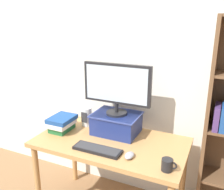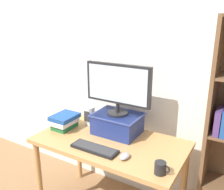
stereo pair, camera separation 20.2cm
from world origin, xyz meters
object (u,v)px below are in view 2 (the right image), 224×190
object	(u,v)px
coffee_mug	(161,168)
computer_mouse	(125,156)
book_stack	(64,121)
desk	(110,150)
computer_monitor	(118,86)
keyboard	(95,149)
riser_box	(117,123)
desk_speaker	(90,116)

from	to	relation	value
coffee_mug	computer_mouse	bearing A→B (deg)	171.62
book_stack	coffee_mug	size ratio (longest dim) A/B	2.31
desk	book_stack	xyz separation A→B (m)	(-0.48, -0.01, 0.16)
computer_monitor	keyboard	xyz separation A→B (m)	(-0.00, -0.35, -0.42)
riser_box	computer_monitor	distance (m)	0.33
computer_mouse	desk_speaker	world-z (taller)	desk_speaker
desk	computer_monitor	size ratio (longest dim) A/B	2.08
computer_monitor	computer_mouse	xyz separation A→B (m)	(0.25, -0.34, -0.41)
riser_box	desk_speaker	world-z (taller)	riser_box
computer_monitor	desk_speaker	size ratio (longest dim) A/B	3.40
computer_mouse	keyboard	bearing A→B (deg)	-177.18
riser_box	book_stack	size ratio (longest dim) A/B	1.66
book_stack	coffee_mug	world-z (taller)	book_stack
desk	computer_monitor	world-z (taller)	computer_monitor
riser_box	coffee_mug	world-z (taller)	riser_box
riser_box	coffee_mug	bearing A→B (deg)	-35.24
keyboard	computer_mouse	world-z (taller)	computer_mouse
riser_box	keyboard	size ratio (longest dim) A/B	1.06
computer_mouse	desk_speaker	bearing A→B (deg)	147.36
keyboard	book_stack	world-z (taller)	book_stack
riser_box	computer_mouse	distance (m)	0.43
keyboard	desk_speaker	distance (m)	0.50
computer_mouse	riser_box	bearing A→B (deg)	126.72
book_stack	keyboard	bearing A→B (deg)	-21.67
book_stack	riser_box	bearing A→B (deg)	20.01
riser_box	desk_speaker	xyz separation A→B (m)	(-0.32, 0.03, -0.01)
desk_speaker	book_stack	bearing A→B (deg)	-126.67
computer_monitor	keyboard	world-z (taller)	computer_monitor
keyboard	computer_mouse	xyz separation A→B (m)	(0.26, 0.01, 0.01)
riser_box	computer_mouse	world-z (taller)	riser_box
desk	computer_monitor	distance (m)	0.54
computer_monitor	desk_speaker	xyz separation A→B (m)	(-0.32, 0.03, -0.34)
riser_box	coffee_mug	distance (m)	0.66
computer_monitor	book_stack	xyz separation A→B (m)	(-0.47, -0.17, -0.36)
keyboard	computer_mouse	bearing A→B (deg)	2.82
book_stack	desk_speaker	world-z (taller)	desk_speaker
desk	keyboard	distance (m)	0.22
keyboard	computer_mouse	distance (m)	0.26
computer_monitor	coffee_mug	distance (m)	0.77
desk_speaker	computer_mouse	bearing A→B (deg)	-32.64
riser_box	book_stack	distance (m)	0.50
computer_monitor	desk_speaker	bearing A→B (deg)	174.92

